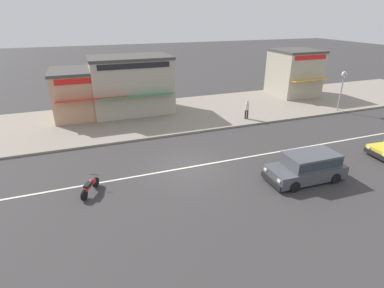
# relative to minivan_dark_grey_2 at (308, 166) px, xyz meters

# --- Properties ---
(ground_plane) EXTENTS (160.00, 160.00, 0.00)m
(ground_plane) POSITION_rel_minivan_dark_grey_2_xyz_m (-5.74, 3.60, -0.84)
(ground_plane) COLOR #383535
(lane_centre_stripe) EXTENTS (50.40, 0.14, 0.01)m
(lane_centre_stripe) POSITION_rel_minivan_dark_grey_2_xyz_m (-5.74, 3.60, -0.84)
(lane_centre_stripe) COLOR silver
(lane_centre_stripe) RESTS_ON ground
(kerb_strip) EXTENTS (68.00, 10.00, 0.15)m
(kerb_strip) POSITION_rel_minivan_dark_grey_2_xyz_m (-5.74, 13.74, -0.77)
(kerb_strip) COLOR gray
(kerb_strip) RESTS_ON ground
(minivan_dark_grey_2) EXTENTS (4.43, 2.05, 1.56)m
(minivan_dark_grey_2) POSITION_rel_minivan_dark_grey_2_xyz_m (0.00, 0.00, 0.00)
(minivan_dark_grey_2) COLOR #47494F
(minivan_dark_grey_2) RESTS_ON ground
(motorcycle_1) EXTENTS (1.05, 1.61, 0.80)m
(motorcycle_1) POSITION_rel_minivan_dark_grey_2_xyz_m (-11.51, 2.69, -0.42)
(motorcycle_1) COLOR black
(motorcycle_1) RESTS_ON ground
(street_clock) EXTENTS (0.58, 0.22, 3.65)m
(street_clock) POSITION_rel_minivan_dark_grey_2_xyz_m (11.26, 9.26, 1.95)
(street_clock) COLOR #9E9EA3
(street_clock) RESTS_ON kerb_strip
(pedestrian_near_clock) EXTENTS (0.34, 0.34, 1.64)m
(pedestrian_near_clock) POSITION_rel_minivan_dark_grey_2_xyz_m (1.90, 10.08, 0.26)
(pedestrian_near_clock) COLOR #232838
(pedestrian_near_clock) RESTS_ON kerb_strip
(shopfront_corner_warung) EXTENTS (4.60, 5.29, 4.87)m
(shopfront_corner_warung) POSITION_rel_minivan_dark_grey_2_xyz_m (11.06, 15.92, 1.74)
(shopfront_corner_warung) COLOR #B2A893
(shopfront_corner_warung) RESTS_ON kerb_strip
(shopfront_mid_block) EXTENTS (6.41, 5.68, 4.06)m
(shopfront_mid_block) POSITION_rel_minivan_dark_grey_2_xyz_m (-10.54, 16.17, 1.34)
(shopfront_mid_block) COLOR tan
(shopfront_mid_block) RESTS_ON kerb_strip
(shopfront_far_kios) EXTENTS (7.14, 5.05, 5.04)m
(shopfront_far_kios) POSITION_rel_minivan_dark_grey_2_xyz_m (-6.94, 15.64, 1.83)
(shopfront_far_kios) COLOR #B2A893
(shopfront_far_kios) RESTS_ON kerb_strip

